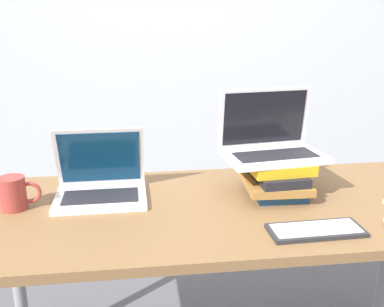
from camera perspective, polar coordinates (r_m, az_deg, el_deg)
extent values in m
cube|color=silver|center=(2.80, -1.50, 17.30)|extent=(8.00, 0.05, 2.70)
cube|color=brown|center=(1.49, 4.51, -7.01)|extent=(1.66, 0.69, 0.03)
cylinder|color=gray|center=(1.95, -21.25, -14.49)|extent=(0.05, 0.05, 0.73)
cube|color=silver|center=(1.54, -11.49, -5.45)|extent=(0.30, 0.24, 0.02)
cube|color=#232328|center=(1.53, -11.54, -5.33)|extent=(0.25, 0.12, 0.00)
cube|color=silver|center=(1.57, -11.60, -0.42)|extent=(0.30, 0.09, 0.22)
cube|color=#0A2D4C|center=(1.57, -11.60, -0.53)|extent=(0.27, 0.07, 0.19)
cube|color=#235693|center=(1.59, 10.55, -4.37)|extent=(0.17, 0.21, 0.03)
cube|color=olive|center=(1.57, 10.41, -3.48)|extent=(0.22, 0.26, 0.03)
cube|color=black|center=(1.57, 10.47, -2.40)|extent=(0.17, 0.27, 0.03)
cube|color=gold|center=(1.56, 10.74, -1.31)|extent=(0.22, 0.22, 0.04)
cube|color=silver|center=(1.55, 10.34, -0.34)|extent=(0.36, 0.25, 0.02)
cube|color=#232328|center=(1.54, 10.55, -0.16)|extent=(0.29, 0.15, 0.00)
cube|color=silver|center=(1.60, 9.15, 4.56)|extent=(0.34, 0.07, 0.21)
cube|color=black|center=(1.60, 9.21, 4.50)|extent=(0.30, 0.06, 0.19)
cube|color=#28282D|center=(1.35, 15.45, -9.40)|extent=(0.27, 0.12, 0.01)
cube|color=silver|center=(1.34, 15.47, -9.13)|extent=(0.25, 0.10, 0.00)
cylinder|color=#9E3833|center=(1.53, -21.80, -4.71)|extent=(0.08, 0.08, 0.11)
torus|color=#9E3833|center=(1.52, -19.87, -4.68)|extent=(0.07, 0.01, 0.07)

